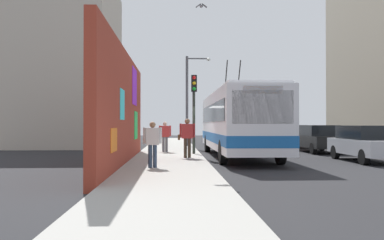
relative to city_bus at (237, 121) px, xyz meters
The scene contains 13 objects.
ground_plane 2.56m from the city_bus, 82.57° to the left, with size 80.00×80.00×0.00m, color #232326.
sidewalk_slab 3.82m from the city_bus, 86.05° to the left, with size 48.00×3.20×0.15m, color #9E9B93.
graffiti_wall 6.61m from the city_bus, 128.71° to the left, with size 13.25×0.32×4.47m.
building_far_left 16.08m from the city_bus, 45.22° to the left, with size 10.16×6.64×12.24m.
city_bus is the anchor object (origin of this frame).
parked_car_silver 5.97m from the city_bus, 118.01° to the right, with size 4.50×1.74×1.58m.
parked_car_black 6.22m from the city_bus, 57.87° to the right, with size 4.87×1.84×1.58m.
parked_car_red 10.35m from the city_bus, 30.30° to the right, with size 4.90×1.79×1.58m.
pedestrian_midblock 4.12m from the city_bus, 63.76° to the left, with size 0.22×0.73×1.62m.
pedestrian_at_curb 3.42m from the city_bus, 130.07° to the left, with size 0.23×0.77×1.73m.
pedestrian_near_wall 7.44m from the city_bus, 148.24° to the left, with size 0.22×0.64×1.58m.
traffic_light 2.40m from the city_bus, 82.10° to the left, with size 0.49×0.28×3.98m.
street_lamp 8.51m from the city_bus, 14.32° to the left, with size 0.44×1.71×6.17m.
Camera 1 is at (-20.92, 1.38, 1.64)m, focal length 39.13 mm.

